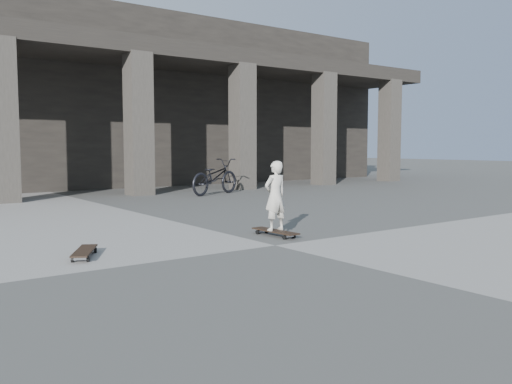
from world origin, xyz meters
TOP-DOWN VIEW (x-y plane):
  - ground at (0.00, 0.00)m, footprint 90.00×90.00m
  - colonnade at (-0.00, 13.77)m, footprint 28.00×8.82m
  - longboard at (0.49, 0.62)m, footprint 0.25×0.91m
  - skateboard_spare at (-2.42, 0.76)m, footprint 0.56×0.80m
  - child at (0.49, 0.62)m, footprint 0.40×0.27m
  - bicycle at (3.55, 7.30)m, footprint 2.07×1.30m

SIDE VIEW (x-z plane):
  - ground at x=0.00m, z-range 0.00..0.00m
  - longboard at x=0.49m, z-range 0.03..0.12m
  - skateboard_spare at x=-2.42m, z-range 0.03..0.12m
  - bicycle at x=3.55m, z-range 0.00..1.03m
  - child at x=0.49m, z-range 0.09..1.16m
  - colonnade at x=0.00m, z-range 0.03..6.03m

